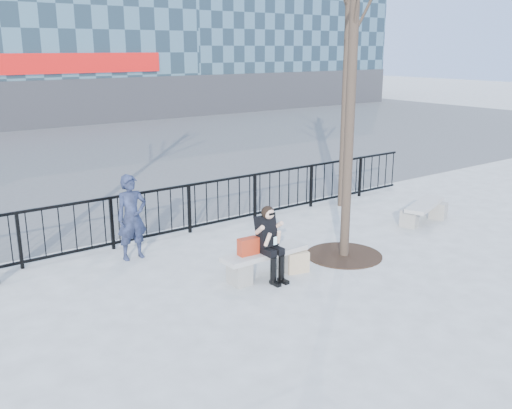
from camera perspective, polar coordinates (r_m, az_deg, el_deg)
ground at (r=10.35m, az=0.87°, el=-7.19°), size 120.00×120.00×0.00m
street_surface at (r=23.65m, az=-21.89°, el=4.65°), size 60.00×23.00×0.01m
railing at (r=12.55m, az=-7.48°, el=-0.55°), size 14.00×0.06×1.10m
tree_grate at (r=11.45m, az=8.78°, el=-5.02°), size 1.50×1.50×0.02m
bench_main at (r=10.23m, az=0.88°, el=-5.63°), size 1.65×0.46×0.49m
bench_second at (r=13.93m, az=16.50°, el=-0.56°), size 1.61×0.45×0.48m
seated_woman at (r=9.99m, az=1.44°, el=-3.92°), size 0.50×0.64×1.34m
handbag at (r=9.94m, az=-0.79°, el=-4.21°), size 0.37×0.19×0.30m
shopping_bag at (r=10.47m, az=4.21°, el=-5.81°), size 0.43×0.25×0.39m
standing_man at (r=11.19m, az=-12.31°, el=-1.25°), size 0.61×0.41×1.67m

